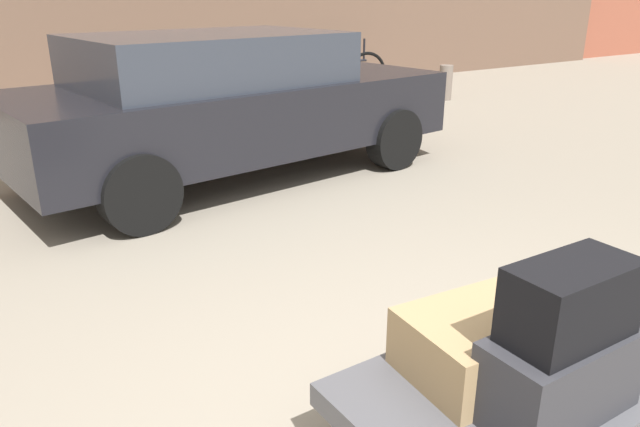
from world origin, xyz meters
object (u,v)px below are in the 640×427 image
duffel_bag_charcoal_front_left (559,374)px  bicycle_leaning (341,71)px  duffel_bag_black_topmost_pile (571,301)px  bollard_kerb_mid (319,96)px  bollard_corner (446,83)px  bollard_kerb_far (394,88)px  suitcase_tan_front_right (480,344)px  parked_car (229,102)px  luggage_cart (490,405)px  bollard_kerb_near (244,104)px

duffel_bag_charcoal_front_left → bicycle_leaning: bearing=60.3°
duffel_bag_black_topmost_pile → bollard_kerb_mid: duffel_bag_black_topmost_pile is taller
bollard_corner → bollard_kerb_far: bearing=180.0°
suitcase_tan_front_right → bollard_kerb_far: bollard_kerb_far is taller
duffel_bag_black_topmost_pile → parked_car: size_ratio=0.11×
bicycle_leaning → bollard_kerb_mid: 2.53m
luggage_cart → bollard_kerb_far: (4.87, 6.34, 0.03)m
parked_car → bollard_corner: 5.60m
bollard_corner → bollard_kerb_mid: bearing=180.0°
duffel_bag_black_topmost_pile → bollard_corner: 8.86m
luggage_cart → duffel_bag_black_topmost_pile: bearing=-67.0°
duffel_bag_black_topmost_pile → suitcase_tan_front_right: bearing=99.1°
bollard_kerb_mid → bollard_kerb_near: bearing=180.0°
bollard_kerb_near → parked_car: bearing=-119.7°
duffel_bag_charcoal_front_left → duffel_bag_black_topmost_pile: 0.29m
suitcase_tan_front_right → bollard_kerb_mid: bearing=67.1°
duffel_bag_charcoal_front_left → suitcase_tan_front_right: size_ratio=1.03×
bollard_kerb_mid → duffel_bag_charcoal_front_left: bearing=-116.7°
parked_car → bollard_kerb_mid: parked_car is taller
bollard_corner → bicycle_leaning: bearing=116.8°
parked_car → bollard_kerb_far: 4.56m
duffel_bag_charcoal_front_left → bollard_kerb_mid: bearing=64.5°
duffel_bag_charcoal_front_left → bicycle_leaning: bicycle_leaning is taller
luggage_cart → bollard_kerb_near: size_ratio=1.90×
bollard_kerb_mid → parked_car: bearing=-138.9°
duffel_bag_charcoal_front_left → bicycle_leaning: size_ratio=0.36×
luggage_cart → bollard_corner: 8.75m
luggage_cart → bollard_kerb_mid: (3.38, 6.34, 0.03)m
luggage_cart → parked_car: parked_car is taller
bicycle_leaning → bollard_kerb_near: 3.50m
bicycle_leaning → bollard_kerb_far: size_ratio=2.78×
luggage_cart → bollard_kerb_mid: 7.18m
luggage_cart → suitcase_tan_front_right: bearing=68.7°
luggage_cart → bicycle_leaning: size_ratio=0.68×
bollard_kerb_mid → luggage_cart: bearing=-118.1°
bollard_kerb_mid → duffel_bag_black_topmost_pile: bearing=-116.7°
duffel_bag_black_topmost_pile → bollard_corner: size_ratio=0.80×
luggage_cart → bollard_corner: bollard_corner is taller
parked_car → bollard_kerb_near: parked_car is taller
parked_car → bollard_corner: bearing=22.9°
bicycle_leaning → bollard_kerb_mid: (-1.72, -1.84, -0.07)m
bollard_kerb_near → bollard_corner: size_ratio=1.00×
parked_car → bollard_kerb_near: bearing=60.3°
duffel_bag_charcoal_front_left → bollard_kerb_mid: duffel_bag_charcoal_front_left is taller
suitcase_tan_front_right → bollard_kerb_mid: bollard_kerb_mid is taller
duffel_bag_charcoal_front_left → bollard_kerb_near: 6.86m
bollard_kerb_mid → bollard_kerb_far: (1.49, 0.00, 0.00)m
duffel_bag_charcoal_front_left → bollard_corner: bearing=48.9°
suitcase_tan_front_right → bollard_corner: bollard_corner is taller
suitcase_tan_front_right → bollard_kerb_mid: size_ratio=0.98×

